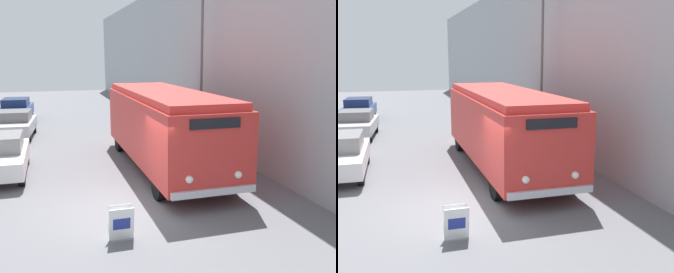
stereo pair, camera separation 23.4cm
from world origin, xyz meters
The scene contains 8 objects.
ground_plane centered at (0.00, 0.00, 0.00)m, with size 80.00×80.00×0.00m, color slate.
building_wall_right centered at (5.76, 10.00, 4.35)m, with size 0.30×60.00×8.69m.
vintage_bus centered at (2.42, 3.64, 1.72)m, with size 2.69×9.52×3.03m.
sign_board centered at (-0.39, -1.97, 0.40)m, with size 0.60×0.32×0.83m.
streetlamp centered at (4.84, 5.88, 4.62)m, with size 0.36×0.36×7.25m.
parked_car_near centered at (-3.64, 4.43, 0.77)m, with size 1.94×4.25×1.52m.
parked_car_mid centered at (-3.55, 11.50, 0.75)m, with size 2.25×4.15×1.45m.
parked_car_far centered at (-3.79, 17.02, 0.80)m, with size 2.16×4.78×1.55m.
Camera 1 is at (-1.95, -10.65, 4.35)m, focal length 42.00 mm.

